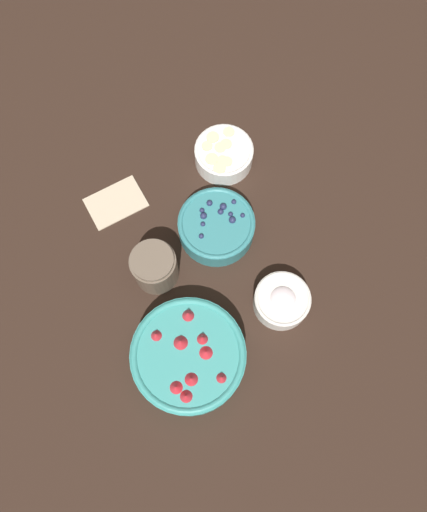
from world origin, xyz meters
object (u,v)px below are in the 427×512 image
object	(u,v)px
bowl_blueberries	(216,226)
bowl_cream	(282,300)
bowl_bananas	(224,154)
jar_chocolate	(155,267)
bowl_strawberries	(189,356)

from	to	relation	value
bowl_blueberries	bowl_cream	bearing A→B (deg)	81.32
bowl_bananas	bowl_cream	bearing A→B (deg)	61.01
bowl_blueberries	bowl_bananas	xyz separation A→B (m)	(-0.15, -0.11, -0.00)
bowl_blueberries	jar_chocolate	bearing A→B (deg)	-10.62
bowl_strawberries	bowl_blueberries	xyz separation A→B (m)	(-0.25, -0.15, -0.01)
jar_chocolate	bowl_strawberries	bearing A→B (deg)	63.93
bowl_blueberries	bowl_cream	distance (m)	0.22
bowl_strawberries	jar_chocolate	size ratio (longest dim) A/B	2.30
bowl_blueberries	jar_chocolate	world-z (taller)	jar_chocolate
bowl_blueberries	jar_chocolate	distance (m)	0.17
jar_chocolate	bowl_bananas	bearing A→B (deg)	-165.71
jar_chocolate	bowl_cream	bearing A→B (deg)	117.79
bowl_blueberries	jar_chocolate	xyz separation A→B (m)	(0.16, -0.03, 0.01)
bowl_strawberries	bowl_cream	world-z (taller)	bowl_strawberries
bowl_strawberries	bowl_bananas	size ratio (longest dim) A/B	1.70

